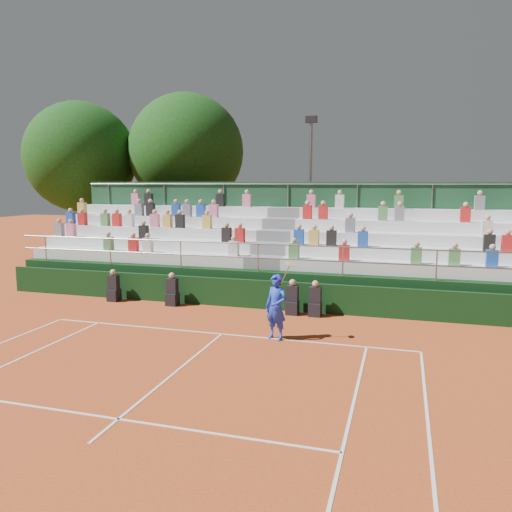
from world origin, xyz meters
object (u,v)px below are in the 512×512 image
(tennis_player, at_px, (276,307))
(tree_east, at_px, (186,152))
(tree_west, at_px, (81,157))
(floodlight_mast, at_px, (310,179))

(tennis_player, bearing_deg, tree_east, 123.18)
(tennis_player, bearing_deg, tree_west, 141.35)
(tennis_player, distance_m, tree_west, 18.75)
(tennis_player, relative_size, tree_west, 0.25)
(tennis_player, height_order, floodlight_mast, floodlight_mast)
(tree_east, distance_m, floodlight_mast, 7.10)
(tree_east, height_order, floodlight_mast, tree_east)
(tree_west, height_order, floodlight_mast, tree_west)
(tennis_player, distance_m, floodlight_mast, 14.08)
(tree_west, distance_m, floodlight_mast, 12.84)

